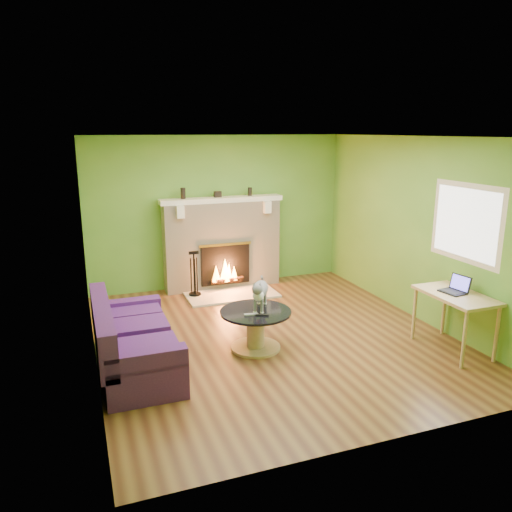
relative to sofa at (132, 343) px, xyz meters
The scene contains 22 objects.
floor 1.91m from the sofa, ahead, with size 5.00×5.00×0.00m, color #552D18.
ceiling 2.96m from the sofa, ahead, with size 5.00×5.00×0.00m, color white.
wall_back 3.51m from the sofa, 56.44° to the left, with size 5.00×5.00×0.00m, color #4E8A2D.
wall_front 3.04m from the sofa, 49.74° to the right, with size 5.00×5.00×0.00m, color #4E8A2D.
wall_left 1.10m from the sofa, 142.09° to the left, with size 5.00×5.00×0.00m, color #4E8A2D.
wall_right 4.24m from the sofa, ahead, with size 5.00×5.00×0.00m, color #4E8A2D.
window_frame 4.32m from the sofa, ahead, with size 1.20×1.20×0.00m, color silver.
window_pane 4.32m from the sofa, ahead, with size 1.06×1.06×0.00m, color white.
fireplace 3.24m from the sofa, 54.62° to the left, with size 2.10×0.46×1.58m.
hearth 2.82m from the sofa, 48.52° to the left, with size 1.50×0.75×0.03m, color beige.
mantel 3.42m from the sofa, 54.41° to the left, with size 2.10×0.28×0.08m, color white.
sofa is the anchor object (origin of this frame).
coffee_table 1.52m from the sofa, ahead, with size 0.89×0.89×0.50m.
desk 3.92m from the sofa, 12.80° to the right, with size 0.58×1.00×0.74m.
cat 1.65m from the sofa, ahead, with size 0.25×0.67×0.42m, color slate, non-canonical shape.
remote_silver 1.44m from the sofa, ahead, with size 0.17×0.04×0.02m, color #9A9A9C.
remote_black 1.56m from the sofa, ahead, with size 0.16×0.04×0.02m, color black.
laptop 3.91m from the sofa, 12.14° to the right, with size 0.25×0.29×0.22m, color black, non-canonical shape.
fire_tools 2.59m from the sofa, 60.57° to the left, with size 0.20×0.20×0.75m, color black, non-canonical shape.
mantel_vase_left 3.20m from the sofa, 65.26° to the left, with size 0.08×0.08×0.18m, color black.
mantel_vase_right 3.79m from the sofa, 47.92° to the left, with size 0.07×0.07×0.14m, color black.
mantel_box 3.45m from the sofa, 55.62° to the left, with size 0.12×0.08×0.10m, color black.
Camera 1 is at (-2.35, -5.75, 2.68)m, focal length 35.00 mm.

